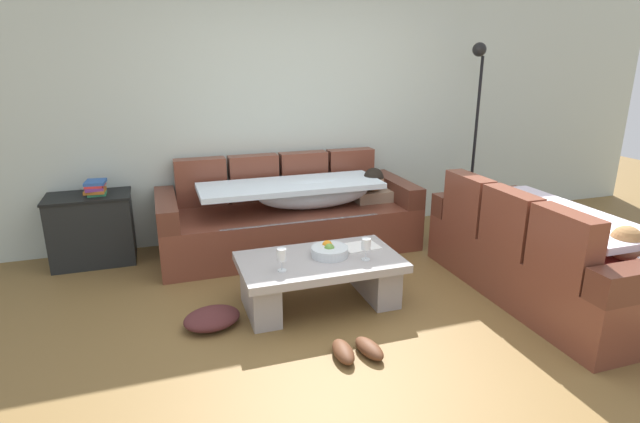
% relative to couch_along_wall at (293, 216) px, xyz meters
% --- Properties ---
extents(ground_plane, '(14.00, 14.00, 0.00)m').
position_rel_couch_along_wall_xyz_m(ground_plane, '(0.15, -1.62, -0.33)').
color(ground_plane, brown).
extents(back_wall, '(9.00, 0.10, 2.70)m').
position_rel_couch_along_wall_xyz_m(back_wall, '(0.15, 0.53, 1.02)').
color(back_wall, '#B6C4B9').
rests_on(back_wall, ground_plane).
extents(couch_along_wall, '(2.44, 0.92, 0.88)m').
position_rel_couch_along_wall_xyz_m(couch_along_wall, '(0.00, 0.00, 0.00)').
color(couch_along_wall, brown).
rests_on(couch_along_wall, ground_plane).
extents(couch_near_window, '(0.92, 1.95, 0.88)m').
position_rel_couch_along_wall_xyz_m(couch_near_window, '(1.59, -1.61, 0.01)').
color(couch_near_window, brown).
rests_on(couch_near_window, ground_plane).
extents(coffee_table, '(1.20, 0.68, 0.38)m').
position_rel_couch_along_wall_xyz_m(coffee_table, '(-0.12, -1.21, -0.09)').
color(coffee_table, '#9F9A99').
rests_on(coffee_table, ground_plane).
extents(fruit_bowl, '(0.28, 0.28, 0.10)m').
position_rel_couch_along_wall_xyz_m(fruit_bowl, '(-0.04, -1.18, 0.09)').
color(fruit_bowl, silver).
rests_on(fruit_bowl, coffee_table).
extents(wine_glass_near_left, '(0.07, 0.07, 0.17)m').
position_rel_couch_along_wall_xyz_m(wine_glass_near_left, '(-0.45, -1.34, 0.17)').
color(wine_glass_near_left, silver).
rests_on(wine_glass_near_left, coffee_table).
extents(wine_glass_near_right, '(0.07, 0.07, 0.17)m').
position_rel_couch_along_wall_xyz_m(wine_glass_near_right, '(0.19, -1.34, 0.17)').
color(wine_glass_near_right, silver).
rests_on(wine_glass_near_right, coffee_table).
extents(open_magazine, '(0.29, 0.23, 0.01)m').
position_rel_couch_along_wall_xyz_m(open_magazine, '(0.25, -1.10, 0.06)').
color(open_magazine, white).
rests_on(open_magazine, coffee_table).
extents(side_cabinet, '(0.72, 0.44, 0.64)m').
position_rel_couch_along_wall_xyz_m(side_cabinet, '(-1.82, 0.23, -0.01)').
color(side_cabinet, black).
rests_on(side_cabinet, ground_plane).
extents(book_stack_on_cabinet, '(0.20, 0.24, 0.12)m').
position_rel_couch_along_wall_xyz_m(book_stack_on_cabinet, '(-1.75, 0.22, 0.37)').
color(book_stack_on_cabinet, '#338C59').
rests_on(book_stack_on_cabinet, side_cabinet).
extents(floor_lamp, '(0.33, 0.31, 1.95)m').
position_rel_couch_along_wall_xyz_m(floor_lamp, '(2.05, 0.08, 0.79)').
color(floor_lamp, black).
rests_on(floor_lamp, ground_plane).
extents(pair_of_shoes, '(0.32, 0.30, 0.09)m').
position_rel_couch_along_wall_xyz_m(pair_of_shoes, '(-0.13, -1.94, -0.28)').
color(pair_of_shoes, '#59331E').
rests_on(pair_of_shoes, ground_plane).
extents(crumpled_garment, '(0.47, 0.41, 0.12)m').
position_rel_couch_along_wall_xyz_m(crumpled_garment, '(-0.95, -1.28, -0.27)').
color(crumpled_garment, '#4C2323').
rests_on(crumpled_garment, ground_plane).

